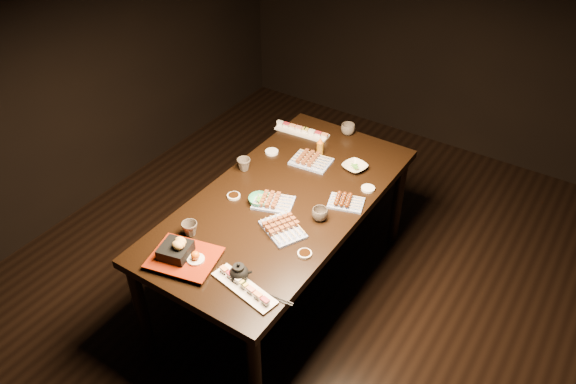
# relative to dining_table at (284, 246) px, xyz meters

# --- Properties ---
(ground) EXTENTS (5.00, 5.00, 0.00)m
(ground) POSITION_rel_dining_table_xyz_m (0.21, -0.23, -0.38)
(ground) COLOR black
(ground) RESTS_ON ground
(dining_table) EXTENTS (1.03, 1.86, 0.75)m
(dining_table) POSITION_rel_dining_table_xyz_m (0.00, 0.00, 0.00)
(dining_table) COLOR black
(dining_table) RESTS_ON ground
(sushi_platter_near) EXTENTS (0.38, 0.17, 0.05)m
(sushi_platter_near) POSITION_rel_dining_table_xyz_m (0.23, -0.68, 0.40)
(sushi_platter_near) COLOR white
(sushi_platter_near) RESTS_ON dining_table
(sushi_platter_far) EXTENTS (0.38, 0.14, 0.05)m
(sushi_platter_far) POSITION_rel_dining_table_xyz_m (-0.30, 0.68, 0.40)
(sushi_platter_far) COLOR white
(sushi_platter_far) RESTS_ON dining_table
(yakitori_plate_center) EXTENTS (0.27, 0.23, 0.06)m
(yakitori_plate_center) POSITION_rel_dining_table_xyz_m (-0.02, -0.07, 0.40)
(yakitori_plate_center) COLOR #828EB6
(yakitori_plate_center) RESTS_ON dining_table
(yakitori_plate_right) EXTENTS (0.30, 0.27, 0.06)m
(yakitori_plate_right) POSITION_rel_dining_table_xyz_m (0.15, -0.23, 0.41)
(yakitori_plate_right) COLOR #828EB6
(yakitori_plate_right) RESTS_ON dining_table
(yakitori_plate_left) EXTENTS (0.26, 0.20, 0.06)m
(yakitori_plate_left) POSITION_rel_dining_table_xyz_m (-0.06, 0.41, 0.41)
(yakitori_plate_left) COLOR #828EB6
(yakitori_plate_left) RESTS_ON dining_table
(tsukune_plate) EXTENTS (0.23, 0.20, 0.05)m
(tsukune_plate) POSITION_rel_dining_table_xyz_m (0.33, 0.16, 0.40)
(tsukune_plate) COLOR #828EB6
(tsukune_plate) RESTS_ON dining_table
(edamame_bowl_green) EXTENTS (0.15, 0.15, 0.04)m
(edamame_bowl_green) POSITION_rel_dining_table_xyz_m (-0.09, -0.10, 0.39)
(edamame_bowl_green) COLOR #34A16D
(edamame_bowl_green) RESTS_ON dining_table
(edamame_bowl_cream) EXTENTS (0.17, 0.17, 0.04)m
(edamame_bowl_cream) POSITION_rel_dining_table_xyz_m (0.21, 0.49, 0.39)
(edamame_bowl_cream) COLOR beige
(edamame_bowl_cream) RESTS_ON dining_table
(tempura_tray) EXTENTS (0.39, 0.34, 0.12)m
(tempura_tray) POSITION_rel_dining_table_xyz_m (-0.14, -0.70, 0.44)
(tempura_tray) COLOR black
(tempura_tray) RESTS_ON dining_table
(teacup_near_left) EXTENTS (0.12, 0.12, 0.08)m
(teacup_near_left) POSITION_rel_dining_table_xyz_m (-0.25, -0.53, 0.41)
(teacup_near_left) COLOR #494038
(teacup_near_left) RESTS_ON dining_table
(teacup_mid_right) EXTENTS (0.10, 0.10, 0.07)m
(teacup_mid_right) POSITION_rel_dining_table_xyz_m (0.27, -0.04, 0.41)
(teacup_mid_right) COLOR #494038
(teacup_mid_right) RESTS_ON dining_table
(teacup_far_left) EXTENTS (0.11, 0.11, 0.08)m
(teacup_far_left) POSITION_rel_dining_table_xyz_m (-0.37, 0.11, 0.41)
(teacup_far_left) COLOR #494038
(teacup_far_left) RESTS_ON dining_table
(teacup_far_right) EXTENTS (0.11, 0.11, 0.08)m
(teacup_far_right) POSITION_rel_dining_table_xyz_m (-0.03, 0.84, 0.41)
(teacup_far_right) COLOR #494038
(teacup_far_right) RESTS_ON dining_table
(teapot) EXTENTS (0.15, 0.15, 0.10)m
(teapot) POSITION_rel_dining_table_xyz_m (0.17, -0.64, 0.42)
(teapot) COLOR black
(teapot) RESTS_ON dining_table
(condiment_bottle) EXTENTS (0.05, 0.05, 0.13)m
(condiment_bottle) POSITION_rel_dining_table_xyz_m (-0.05, 0.50, 0.44)
(condiment_bottle) COLOR brown
(condiment_bottle) RESTS_ON dining_table
(sauce_dish_west) EXTENTS (0.08, 0.08, 0.01)m
(sauce_dish_west) POSITION_rel_dining_table_xyz_m (-0.25, -0.14, 0.38)
(sauce_dish_west) COLOR white
(sauce_dish_west) RESTS_ON dining_table
(sauce_dish_east) EXTENTS (0.09, 0.09, 0.01)m
(sauce_dish_east) POSITION_rel_dining_table_xyz_m (0.37, 0.35, 0.38)
(sauce_dish_east) COLOR white
(sauce_dish_east) RESTS_ON dining_table
(sauce_dish_se) EXTENTS (0.09, 0.09, 0.01)m
(sauce_dish_se) POSITION_rel_dining_table_xyz_m (0.35, -0.32, 0.38)
(sauce_dish_se) COLOR white
(sauce_dish_se) RESTS_ON dining_table
(sauce_dish_nw) EXTENTS (0.09, 0.09, 0.01)m
(sauce_dish_nw) POSITION_rel_dining_table_xyz_m (-0.33, 0.36, 0.38)
(sauce_dish_nw) COLOR white
(sauce_dish_nw) RESTS_ON dining_table
(chopsticks_near) EXTENTS (0.13, 0.19, 0.01)m
(chopsticks_near) POSITION_rel_dining_table_xyz_m (-0.11, -0.66, 0.38)
(chopsticks_near) COLOR black
(chopsticks_near) RESTS_ON dining_table
(chopsticks_se) EXTENTS (0.24, 0.05, 0.01)m
(chopsticks_se) POSITION_rel_dining_table_xyz_m (0.37, -0.66, 0.38)
(chopsticks_se) COLOR black
(chopsticks_se) RESTS_ON dining_table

